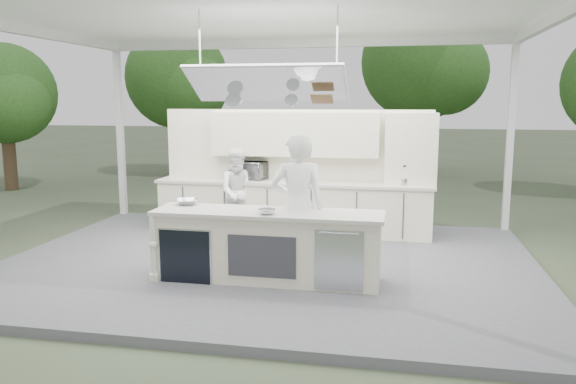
% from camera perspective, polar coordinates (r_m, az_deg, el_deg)
% --- Properties ---
extents(ground, '(90.00, 90.00, 0.00)m').
position_cam_1_polar(ground, '(8.66, -1.94, -7.72)').
color(ground, '#425137').
rests_on(ground, ground).
extents(stage_deck, '(8.00, 6.00, 0.12)m').
position_cam_1_polar(stage_deck, '(8.65, -1.94, -7.34)').
color(stage_deck, '#57585C').
rests_on(stage_deck, ground).
extents(tent, '(8.20, 6.20, 3.86)m').
position_cam_1_polar(tent, '(8.36, -2.09, 17.38)').
color(tent, white).
rests_on(tent, ground).
extents(demo_island, '(3.10, 0.79, 0.95)m').
position_cam_1_polar(demo_island, '(7.61, -2.23, -5.47)').
color(demo_island, beige).
rests_on(demo_island, stage_deck).
extents(back_counter, '(5.08, 0.72, 0.95)m').
position_cam_1_polar(back_counter, '(10.33, 0.45, -1.52)').
color(back_counter, beige).
rests_on(back_counter, stage_deck).
extents(back_wall_unit, '(5.05, 0.48, 2.25)m').
position_cam_1_polar(back_wall_unit, '(10.33, 3.11, 3.94)').
color(back_wall_unit, beige).
rests_on(back_wall_unit, stage_deck).
extents(tree_cluster, '(19.55, 9.40, 5.85)m').
position_cam_1_polar(tree_cluster, '(17.97, 4.77, 11.65)').
color(tree_cluster, brown).
rests_on(tree_cluster, ground).
extents(head_chef, '(0.81, 0.63, 1.99)m').
position_cam_1_polar(head_chef, '(7.62, 1.00, -1.46)').
color(head_chef, white).
rests_on(head_chef, stage_deck).
extents(sous_chef, '(0.92, 0.82, 1.58)m').
position_cam_1_polar(sous_chef, '(10.08, -4.95, -0.02)').
color(sous_chef, white).
rests_on(sous_chef, stage_deck).
extents(toaster_oven, '(0.69, 0.55, 0.34)m').
position_cam_1_polar(toaster_oven, '(10.59, -3.80, 2.24)').
color(toaster_oven, '#B0B2B7').
rests_on(toaster_oven, back_counter).
extents(bowl_large, '(0.42, 0.42, 0.08)m').
position_cam_1_polar(bowl_large, '(8.10, -10.23, -0.98)').
color(bowl_large, silver).
rests_on(bowl_large, demo_island).
extents(bowl_small, '(0.28, 0.28, 0.07)m').
position_cam_1_polar(bowl_small, '(7.30, -2.16, -2.00)').
color(bowl_small, silver).
rests_on(bowl_small, demo_island).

